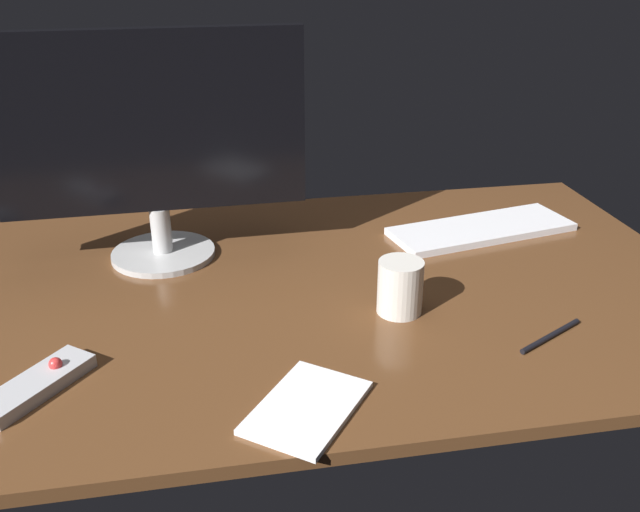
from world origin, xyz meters
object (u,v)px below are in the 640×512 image
at_px(media_remote, 38,384).
at_px(notepad, 307,407).
at_px(monitor, 151,136).
at_px(keyboard, 481,229).
at_px(coffee_mug, 400,287).
at_px(pen, 551,336).

bearing_deg(media_remote, notepad, -67.89).
height_order(monitor, keyboard, monitor).
bearing_deg(notepad, monitor, 110.57).
distance_m(monitor, coffee_mug, 0.50).
relative_size(media_remote, pen, 1.14).
height_order(keyboard, coffee_mug, coffee_mug).
height_order(monitor, media_remote, monitor).
bearing_deg(monitor, media_remote, -112.52).
bearing_deg(monitor, notepad, -70.57).
height_order(monitor, coffee_mug, monitor).
bearing_deg(pen, media_remote, 151.45).
relative_size(keyboard, coffee_mug, 4.24).
relative_size(notepad, pen, 1.20).
xyz_separation_m(coffee_mug, notepad, (-0.19, -0.22, -0.04)).
distance_m(media_remote, pen, 0.73).
distance_m(keyboard, pen, 0.40).
height_order(media_remote, notepad, media_remote).
height_order(media_remote, coffee_mug, coffee_mug).
bearing_deg(pen, keyboard, 54.00).
bearing_deg(coffee_mug, keyboard, 47.73).
bearing_deg(coffee_mug, notepad, -129.95).
relative_size(media_remote, notepad, 0.95).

